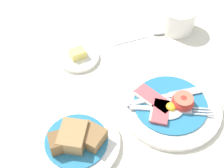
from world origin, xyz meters
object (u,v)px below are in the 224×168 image
object	(u,v)px
butter_dish	(78,57)
breakfast_plate	(170,105)
bread_plate	(76,141)
teaspoon_by_saucer	(155,33)
sugar_cup	(178,18)

from	to	relation	value
butter_dish	breakfast_plate	bearing A→B (deg)	-51.90
breakfast_plate	bread_plate	world-z (taller)	bread_plate
bread_plate	teaspoon_by_saucer	distance (m)	0.42
butter_dish	teaspoon_by_saucer	xyz separation A→B (m)	(0.24, 0.04, -0.00)
breakfast_plate	teaspoon_by_saucer	distance (m)	0.27
butter_dish	teaspoon_by_saucer	distance (m)	0.24
teaspoon_by_saucer	bread_plate	bearing A→B (deg)	-138.70
bread_plate	sugar_cup	xyz separation A→B (m)	(0.36, 0.30, 0.02)
bread_plate	butter_dish	xyz separation A→B (m)	(0.06, 0.26, -0.01)
bread_plate	butter_dish	world-z (taller)	bread_plate
teaspoon_by_saucer	breakfast_plate	bearing A→B (deg)	-107.89
sugar_cup	butter_dish	world-z (taller)	sugar_cup
teaspoon_by_saucer	butter_dish	bearing A→B (deg)	-174.28
breakfast_plate	butter_dish	size ratio (longest dim) A/B	2.15
sugar_cup	teaspoon_by_saucer	world-z (taller)	sugar_cup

